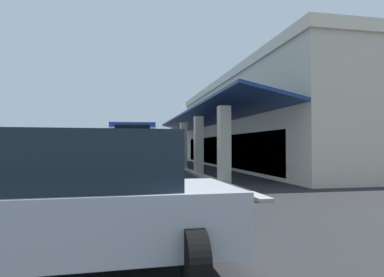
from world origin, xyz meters
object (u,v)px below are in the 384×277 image
Objects in this scene: parked_suv_silver at (62,199)px; potted_palm at (177,156)px; parked_sedan_green at (7,168)px; pedestrian at (177,164)px; parked_sedan_red at (6,165)px; transit_bus at (138,145)px; parked_suv_charcoal at (41,156)px.

potted_palm reaches higher than parked_suv_silver.
parked_suv_silver is at bearing 20.67° from parked_sedan_green.
potted_palm is (-20.80, 3.18, -0.22)m from pedestrian.
transit_bus is at bearing 119.59° from parked_sedan_red.
transit_bus is 2.53× the size of parked_sedan_red.
parked_sedan_red is at bearing -123.11° from pedestrian.
parked_sedan_green is 7.75m from pedestrian.
transit_bus is at bearing 174.88° from parked_suv_silver.
potted_palm is (-6.91, 11.93, -0.26)m from parked_suv_charcoal.
transit_bus is 2.35× the size of parked_suv_silver.
pedestrian reaches higher than parked_sedan_green.
parked_sedan_green is at bearing -29.61° from potted_palm.
parked_sedan_green is 1.44× the size of potted_palm.
parked_suv_charcoal is 16.42m from pedestrian.
parked_suv_silver is 2.83× the size of pedestrian.
parked_suv_charcoal is at bearing -179.38° from parked_sedan_red.
parked_suv_charcoal is at bearing -173.75° from parked_sedan_green.
transit_bus is 2.32× the size of parked_suv_charcoal.
pedestrian is at bearing 74.44° from parked_sedan_green.
parked_sedan_red is at bearing -161.39° from parked_sedan_green.
parked_suv_silver is (19.33, -1.73, -0.84)m from transit_bus.
potted_palm is at bearing 171.30° from pedestrian.
parked_suv_silver is 1.56× the size of potted_palm.
potted_palm is at bearing 150.39° from parked_sedan_green.
pedestrian is 21.04m from potted_palm.
pedestrian is at bearing -8.70° from potted_palm.
transit_bus is at bearing 141.65° from parked_sedan_green.
parked_sedan_red is at bearing -60.41° from transit_bus.
parked_suv_charcoal is at bearing -166.39° from parked_suv_silver.
transit_bus is at bearing -22.39° from potted_palm.
parked_suv_charcoal is 11.89m from parked_sedan_green.
pedestrian is (5.65, 8.66, 0.22)m from parked_sedan_red.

